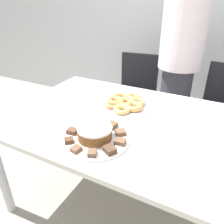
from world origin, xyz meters
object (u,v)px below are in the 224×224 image
(office_chair_left, at_px, (135,100))
(office_chair_right, at_px, (220,117))
(plate_donuts, at_px, (125,105))
(frosted_cake, at_px, (95,133))
(plate_cake, at_px, (96,139))
(person_standing, at_px, (179,62))

(office_chair_left, bearing_deg, office_chair_right, -6.96)
(plate_donuts, xyz_separation_m, frosted_cake, (0.03, -0.44, 0.04))
(plate_cake, height_order, frosted_cake, frosted_cake)
(office_chair_left, relative_size, plate_donuts, 2.20)
(plate_donuts, height_order, frosted_cake, frosted_cake)
(office_chair_right, relative_size, plate_cake, 2.36)
(plate_donuts, bearing_deg, office_chair_right, 50.84)
(office_chair_left, bearing_deg, plate_donuts, -81.02)
(plate_donuts, distance_m, frosted_cake, 0.44)
(office_chair_left, distance_m, office_chair_right, 0.85)
(office_chair_left, xyz_separation_m, plate_cake, (0.25, -1.21, 0.32))
(frosted_cake, bearing_deg, office_chair_right, 63.68)
(person_standing, distance_m, office_chair_left, 0.64)
(person_standing, distance_m, plate_donuts, 0.74)
(plate_cake, bearing_deg, office_chair_left, 101.68)
(plate_cake, height_order, plate_donuts, same)
(office_chair_left, relative_size, plate_cake, 2.36)
(plate_donuts, relative_size, frosted_cake, 2.17)
(plate_cake, bearing_deg, person_standing, 81.20)
(office_chair_left, height_order, frosted_cake, office_chair_left)
(person_standing, relative_size, frosted_cake, 9.20)
(frosted_cake, bearing_deg, plate_cake, 0.00)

